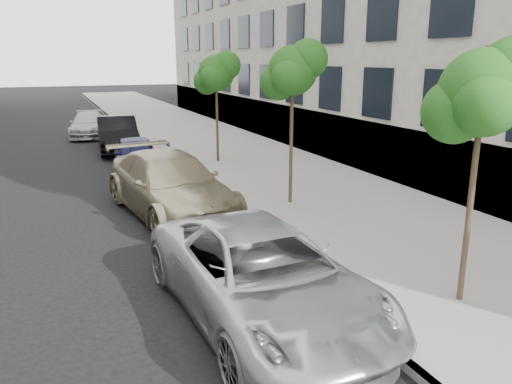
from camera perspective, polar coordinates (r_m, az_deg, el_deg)
sidewalk at (r=29.57m, az=-8.26°, el=6.95°), size 6.40×72.00×0.14m
curb at (r=28.95m, az=-14.28°, el=6.47°), size 0.15×72.00×0.14m
tree_near at (r=8.61m, az=24.65°, el=10.30°), size 1.72×1.52×4.34m
tree_mid at (r=13.87m, az=4.29°, el=13.67°), size 1.69×1.49×4.52m
tree_far at (r=19.88m, az=-4.50°, el=13.38°), size 1.73×1.53×4.30m
minivan at (r=8.16m, az=0.70°, el=-9.50°), size 2.75×5.56×1.51m
suv at (r=13.72m, az=-9.75°, el=0.81°), size 3.06×5.96×1.66m
sedan_blue at (r=18.97m, az=-13.49°, el=4.08°), size 1.96×4.10×1.35m
sedan_black at (r=23.83m, az=-15.56°, el=6.39°), size 2.03×4.92×1.58m
sedan_rear at (r=28.94m, az=-18.61°, el=7.31°), size 2.49×4.70×1.30m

